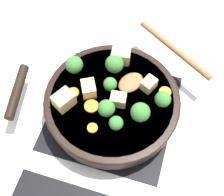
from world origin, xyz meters
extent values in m
plane|color=silver|center=(0.00, 0.00, 0.00)|extent=(2.40, 2.40, 0.00)
cube|color=black|center=(0.00, 0.00, 0.00)|extent=(0.31, 0.31, 0.01)
torus|color=black|center=(0.00, 0.00, 0.02)|extent=(0.24, 0.24, 0.01)
cube|color=black|center=(0.00, 0.00, 0.02)|extent=(0.01, 0.23, 0.01)
cube|color=black|center=(0.00, 0.00, 0.02)|extent=(0.23, 0.01, 0.01)
cylinder|color=black|center=(0.00, 0.00, 0.05)|extent=(0.32, 0.32, 0.05)
cylinder|color=brown|center=(0.00, 0.00, 0.05)|extent=(0.30, 0.30, 0.04)
torus|color=black|center=(0.00, 0.00, 0.07)|extent=(0.33, 0.33, 0.01)
cylinder|color=black|center=(0.23, 0.04, 0.06)|extent=(0.05, 0.15, 0.02)
ellipsoid|color=brown|center=(-0.03, -0.05, 0.08)|extent=(0.08, 0.08, 0.01)
cylinder|color=brown|center=(-0.11, -0.18, 0.08)|extent=(0.21, 0.14, 0.02)
cube|color=#DBB770|center=(-0.08, -0.05, 0.09)|extent=(0.04, 0.04, 0.03)
cube|color=#DBB770|center=(0.10, 0.05, 0.09)|extent=(0.05, 0.06, 0.04)
cube|color=#DBB770|center=(0.06, 0.00, 0.09)|extent=(0.05, 0.05, 0.03)
cube|color=#DBB770|center=(0.01, -0.12, 0.09)|extent=(0.05, 0.04, 0.04)
cube|color=#DBB770|center=(-0.02, 0.01, 0.09)|extent=(0.04, 0.03, 0.03)
cylinder|color=#709956|center=(0.01, -0.02, 0.08)|extent=(0.01, 0.01, 0.01)
sphere|color=#387533|center=(0.01, -0.02, 0.10)|extent=(0.03, 0.03, 0.03)
cylinder|color=#709956|center=(0.02, -0.08, 0.08)|extent=(0.01, 0.01, 0.01)
sphere|color=#387533|center=(0.02, -0.08, 0.10)|extent=(0.05, 0.05, 0.05)
cylinder|color=#709956|center=(-0.12, -0.02, 0.08)|extent=(0.01, 0.01, 0.01)
sphere|color=#387533|center=(-0.12, -0.02, 0.10)|extent=(0.04, 0.04, 0.04)
cylinder|color=#709956|center=(0.00, 0.04, 0.08)|extent=(0.01, 0.01, 0.01)
sphere|color=#387533|center=(0.00, 0.04, 0.10)|extent=(0.04, 0.04, 0.04)
cylinder|color=#709956|center=(0.11, -0.05, 0.08)|extent=(0.01, 0.01, 0.01)
sphere|color=#387533|center=(0.11, -0.05, 0.10)|extent=(0.04, 0.04, 0.04)
cylinder|color=#709956|center=(-0.08, 0.03, 0.08)|extent=(0.01, 0.01, 0.01)
sphere|color=#387533|center=(-0.08, 0.03, 0.10)|extent=(0.04, 0.04, 0.04)
cylinder|color=#709956|center=(-0.03, 0.07, 0.08)|extent=(0.01, 0.01, 0.01)
sphere|color=#387533|center=(-0.03, 0.07, 0.10)|extent=(0.03, 0.03, 0.03)
cylinder|color=orange|center=(-0.12, -0.05, 0.08)|extent=(0.03, 0.03, 0.01)
cylinder|color=orange|center=(0.02, 0.09, 0.08)|extent=(0.02, 0.02, 0.01)
cylinder|color=orange|center=(0.04, 0.04, 0.08)|extent=(0.03, 0.03, 0.01)
cylinder|color=orange|center=(0.09, 0.01, 0.08)|extent=(0.03, 0.03, 0.01)
camera|label=1|loc=(-0.11, 0.36, 0.72)|focal=50.00mm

